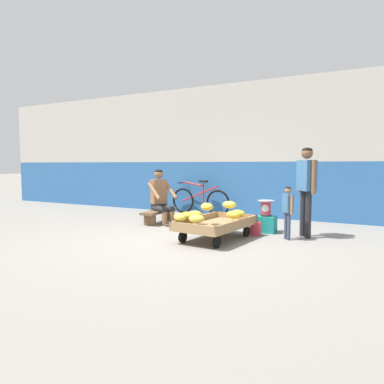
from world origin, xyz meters
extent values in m
plane|color=gray|center=(0.00, 0.00, 0.00)|extent=(80.00, 80.00, 0.00)
cube|color=#2D609E|center=(0.00, 3.28, 0.65)|extent=(16.00, 0.30, 1.31)
cube|color=#B7B2A8|center=(0.00, 3.28, 2.24)|extent=(16.00, 0.30, 1.87)
cube|color=#99754C|center=(0.51, 0.44, 0.23)|extent=(1.01, 1.53, 0.05)
cube|color=#99754C|center=(0.11, 0.49, 0.31)|extent=(0.22, 1.43, 0.10)
cube|color=#99754C|center=(0.90, 0.39, 0.31)|extent=(0.22, 1.43, 0.10)
cube|color=#99754C|center=(0.59, 1.13, 0.31)|extent=(0.84, 0.14, 0.10)
cube|color=#99754C|center=(0.42, -0.26, 0.31)|extent=(0.84, 0.14, 0.10)
cylinder|color=black|center=(0.26, 0.98, 0.09)|extent=(0.07, 0.18, 0.18)
cylinder|color=black|center=(0.88, 0.90, 0.09)|extent=(0.07, 0.18, 0.18)
cylinder|color=black|center=(0.13, -0.02, 0.09)|extent=(0.07, 0.18, 0.18)
cylinder|color=black|center=(0.76, -0.10, 0.09)|extent=(0.07, 0.18, 0.18)
ellipsoid|color=gold|center=(0.22, 0.24, 0.42)|extent=(0.29, 0.26, 0.13)
ellipsoid|color=gold|center=(0.80, 0.67, 0.42)|extent=(0.26, 0.21, 0.13)
ellipsoid|color=yellow|center=(0.45, -0.16, 0.42)|extent=(0.27, 0.22, 0.13)
ellipsoid|color=gold|center=(0.79, 0.48, 0.42)|extent=(0.27, 0.22, 0.13)
ellipsoid|color=yellow|center=(0.14, -0.12, 0.42)|extent=(0.30, 0.28, 0.13)
ellipsoid|color=gold|center=(0.17, 0.07, 0.42)|extent=(0.28, 0.24, 0.13)
ellipsoid|color=yellow|center=(0.41, 0.29, 0.56)|extent=(0.30, 0.28, 0.13)
ellipsoid|color=yellow|center=(0.60, 0.79, 0.55)|extent=(0.26, 0.21, 0.13)
cube|color=brown|center=(-1.27, 1.44, 0.24)|extent=(0.37, 1.12, 0.05)
cube|color=brown|center=(-1.29, 1.83, 0.11)|extent=(0.24, 0.10, 0.22)
cube|color=brown|center=(-1.24, 1.06, 0.11)|extent=(0.24, 0.10, 0.22)
cylinder|color=brown|center=(-0.87, 1.33, 0.14)|extent=(0.10, 0.10, 0.27)
cube|color=#4C3D2D|center=(-0.82, 1.30, 0.02)|extent=(0.24, 0.18, 0.04)
cylinder|color=#232328|center=(-1.05, 1.43, 0.32)|extent=(0.41, 0.30, 0.13)
cylinder|color=brown|center=(-0.96, 1.17, 0.14)|extent=(0.10, 0.10, 0.27)
cube|color=#4C3D2D|center=(-0.90, 1.15, 0.02)|extent=(0.24, 0.18, 0.04)
cylinder|color=#232328|center=(-1.13, 1.27, 0.32)|extent=(0.41, 0.30, 0.13)
cube|color=#232328|center=(-1.27, 1.44, 0.34)|extent=(0.33, 0.35, 0.14)
cube|color=brown|center=(-1.27, 1.44, 0.67)|extent=(0.31, 0.37, 0.52)
cylinder|color=brown|center=(-1.03, 1.54, 0.70)|extent=(0.45, 0.29, 0.36)
cylinder|color=brown|center=(-1.22, 1.19, 0.70)|extent=(0.45, 0.29, 0.36)
sphere|color=brown|center=(-1.27, 1.44, 1.05)|extent=(0.19, 0.19, 0.19)
ellipsoid|color=black|center=(-1.27, 1.44, 1.10)|extent=(0.17, 0.17, 0.09)
cube|color=#19847F|center=(1.07, 1.43, 0.15)|extent=(0.36, 0.28, 0.30)
cylinder|color=#28282D|center=(1.07, 1.43, 0.32)|extent=(0.20, 0.20, 0.03)
cube|color=#C6384C|center=(1.07, 1.43, 0.45)|extent=(0.16, 0.10, 0.24)
cylinder|color=white|center=(1.07, 1.37, 0.45)|extent=(0.13, 0.01, 0.13)
cylinder|color=#B2B5BA|center=(1.07, 1.43, 0.58)|extent=(0.30, 0.30, 0.01)
torus|color=black|center=(-1.52, 2.97, 0.32)|extent=(0.64, 0.12, 0.64)
torus|color=black|center=(-0.51, 2.86, 0.32)|extent=(0.64, 0.12, 0.64)
cylinder|color=#AD231E|center=(-1.02, 2.92, 0.52)|extent=(1.03, 0.14, 0.43)
cylinder|color=#AD231E|center=(-0.92, 2.91, 0.56)|extent=(0.04, 0.04, 0.48)
cylinder|color=#AD231E|center=(-1.22, 2.94, 0.76)|extent=(0.62, 0.10, 0.12)
cube|color=black|center=(-0.92, 2.91, 0.83)|extent=(0.21, 0.12, 0.05)
cylinder|color=black|center=(-1.52, 2.97, 0.78)|extent=(0.08, 0.48, 0.03)
cylinder|color=#232328|center=(1.84, 1.27, 0.40)|extent=(0.10, 0.10, 0.80)
cylinder|color=#232328|center=(1.73, 1.39, 0.40)|extent=(0.10, 0.10, 0.80)
cube|color=#386693|center=(1.79, 1.33, 1.06)|extent=(0.36, 0.37, 0.52)
cylinder|color=brown|center=(1.93, 1.17, 1.04)|extent=(0.07, 0.07, 0.56)
cylinder|color=brown|center=(1.65, 1.48, 1.04)|extent=(0.07, 0.07, 0.56)
sphere|color=brown|center=(1.79, 1.33, 1.44)|extent=(0.19, 0.19, 0.19)
ellipsoid|color=black|center=(1.79, 1.33, 1.49)|extent=(0.17, 0.17, 0.09)
cylinder|color=#38425B|center=(1.59, 0.95, 0.23)|extent=(0.06, 0.06, 0.46)
cylinder|color=#38425B|center=(1.53, 1.01, 0.23)|extent=(0.06, 0.06, 0.46)
cube|color=#386693|center=(1.56, 0.98, 0.61)|extent=(0.21, 0.21, 0.30)
cylinder|color=#9E704C|center=(1.64, 0.89, 0.59)|extent=(0.04, 0.04, 0.32)
cylinder|color=#9E704C|center=(1.48, 1.07, 0.59)|extent=(0.04, 0.04, 0.32)
sphere|color=#9E704C|center=(1.56, 0.98, 0.83)|extent=(0.11, 0.11, 0.11)
ellipsoid|color=black|center=(1.56, 0.98, 0.86)|extent=(0.10, 0.10, 0.05)
cube|color=#D13D4C|center=(0.99, 1.08, 0.12)|extent=(0.18, 0.12, 0.24)
camera|label=1|loc=(2.82, -4.86, 1.25)|focal=32.89mm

